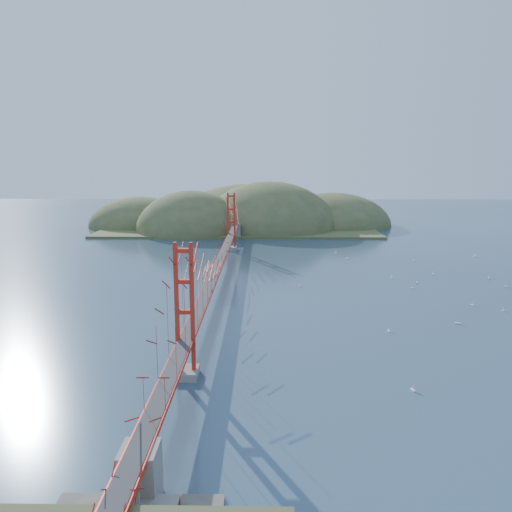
{
  "coord_description": "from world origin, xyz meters",
  "views": [
    {
      "loc": [
        6.61,
        -69.86,
        18.39
      ],
      "look_at": [
        5.47,
        0.0,
        4.69
      ],
      "focal_mm": 35.0,
      "sensor_mm": 36.0,
      "label": 1
    }
  ],
  "objects_px": {
    "bridge": "(218,240)",
    "sailboat_1": "(412,287)",
    "sailboat_2": "(503,310)",
    "sailboat_0": "(300,285)"
  },
  "relations": [
    {
      "from": "bridge",
      "to": "sailboat_1",
      "type": "height_order",
      "value": "bridge"
    },
    {
      "from": "bridge",
      "to": "sailboat_2",
      "type": "distance_m",
      "value": 38.16
    },
    {
      "from": "sailboat_1",
      "to": "sailboat_0",
      "type": "bearing_deg",
      "value": 176.39
    },
    {
      "from": "sailboat_1",
      "to": "sailboat_2",
      "type": "bearing_deg",
      "value": -54.13
    },
    {
      "from": "bridge",
      "to": "sailboat_2",
      "type": "relative_size",
      "value": 169.62
    },
    {
      "from": "sailboat_0",
      "to": "sailboat_1",
      "type": "bearing_deg",
      "value": -3.61
    },
    {
      "from": "sailboat_1",
      "to": "sailboat_2",
      "type": "height_order",
      "value": "sailboat_1"
    },
    {
      "from": "sailboat_2",
      "to": "sailboat_0",
      "type": "xyz_separation_m",
      "value": [
        -24.0,
        11.9,
        0.01
      ]
    },
    {
      "from": "bridge",
      "to": "sailboat_2",
      "type": "height_order",
      "value": "bridge"
    },
    {
      "from": "bridge",
      "to": "sailboat_1",
      "type": "distance_m",
      "value": 28.84
    }
  ]
}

